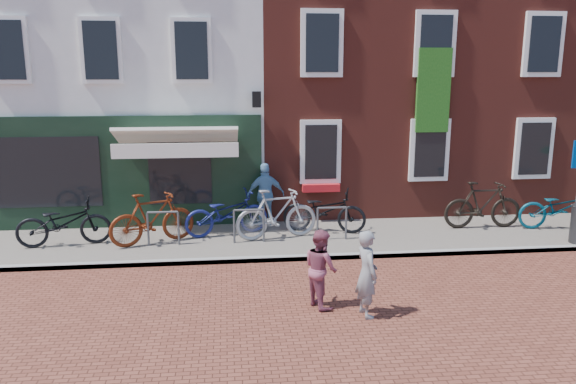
{
  "coord_description": "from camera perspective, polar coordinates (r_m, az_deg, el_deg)",
  "views": [
    {
      "loc": [
        -1.96,
        -11.54,
        4.11
      ],
      "look_at": [
        -0.58,
        1.08,
        1.34
      ],
      "focal_mm": 34.67,
      "sensor_mm": 36.0,
      "label": 1
    }
  ],
  "objects": [
    {
      "name": "bicycle_6",
      "position": [
        15.92,
        26.15,
        -1.5
      ],
      "size": [
        2.2,
        1.05,
        1.11
      ],
      "primitive_type": "imported",
      "rotation": [
        0.0,
        0.0,
        1.42
      ],
      "color": "#074052",
      "rests_on": "sidewalk"
    },
    {
      "name": "bicycle_5",
      "position": [
        15.24,
        19.36,
        -1.25
      ],
      "size": [
        2.06,
        0.61,
        1.23
      ],
      "primitive_type": "imported",
      "rotation": [
        0.0,
        0.0,
        1.55
      ],
      "color": "black",
      "rests_on": "sidewalk"
    },
    {
      "name": "woman",
      "position": [
        9.59,
        8.09,
        -8.27
      ],
      "size": [
        0.46,
        0.61,
        1.51
      ],
      "primitive_type": "imported",
      "rotation": [
        0.0,
        0.0,
        1.76
      ],
      "color": "gray",
      "rests_on": "ground"
    },
    {
      "name": "bicycle_3",
      "position": [
        13.48,
        -1.18,
        -2.26
      ],
      "size": [
        2.13,
        1.01,
        1.23
      ],
      "primitive_type": "imported",
      "rotation": [
        0.0,
        0.0,
        1.79
      ],
      "color": "#9C9D9F",
      "rests_on": "sidewalk"
    },
    {
      "name": "bicycle_1",
      "position": [
        13.47,
        -13.75,
        -2.63
      ],
      "size": [
        2.11,
        1.37,
        1.23
      ],
      "primitive_type": "imported",
      "rotation": [
        0.0,
        0.0,
        2.0
      ],
      "color": "#5B1F0B",
      "rests_on": "sidewalk"
    },
    {
      "name": "building_stucco",
      "position": [
        18.79,
        -15.98,
        13.05
      ],
      "size": [
        8.0,
        8.0,
        9.0
      ],
      "primitive_type": "cube",
      "color": "silver",
      "rests_on": "ground"
    },
    {
      "name": "boy",
      "position": [
        9.92,
        3.38,
        -7.79
      ],
      "size": [
        0.74,
        0.83,
        1.4
      ],
      "primitive_type": "imported",
      "rotation": [
        0.0,
        0.0,
        1.95
      ],
      "color": "#914559",
      "rests_on": "ground"
    },
    {
      "name": "building_brick_mid",
      "position": [
        18.98,
        6.0,
        14.94
      ],
      "size": [
        6.0,
        8.0,
        10.0
      ],
      "primitive_type": "cube",
      "color": "maroon",
      "rests_on": "ground"
    },
    {
      "name": "ground",
      "position": [
        12.41,
        3.23,
        -7.04
      ],
      "size": [
        80.0,
        80.0,
        0.0
      ],
      "primitive_type": "plane",
      "color": "brown"
    },
    {
      "name": "building_brick_right",
      "position": [
        21.07,
        22.66,
        13.82
      ],
      "size": [
        6.0,
        8.0,
        10.0
      ],
      "primitive_type": "cube",
      "color": "maroon",
      "rests_on": "ground"
    },
    {
      "name": "bicycle_0",
      "position": [
        13.96,
        -22.01,
        -2.93
      ],
      "size": [
        2.2,
        1.05,
        1.11
      ],
      "primitive_type": "imported",
      "rotation": [
        0.0,
        0.0,
        1.72
      ],
      "color": "black",
      "rests_on": "sidewalk"
    },
    {
      "name": "bicycle_4",
      "position": [
        14.07,
        3.73,
        -1.92
      ],
      "size": [
        2.24,
        1.31,
        1.11
      ],
      "primitive_type": "imported",
      "rotation": [
        0.0,
        0.0,
        1.28
      ],
      "color": "black",
      "rests_on": "sidewalk"
    },
    {
      "name": "sidewalk",
      "position": [
        13.98,
        6.28,
        -4.64
      ],
      "size": [
        24.0,
        3.0,
        0.1
      ],
      "primitive_type": "cube",
      "color": "slate",
      "rests_on": "ground"
    },
    {
      "name": "cafe_person",
      "position": [
        14.52,
        -2.31,
        -0.29
      ],
      "size": [
        1.02,
        0.49,
        1.68
      ],
      "primitive_type": "imported",
      "rotation": [
        0.0,
        0.0,
        3.22
      ],
      "color": "#6798C0",
      "rests_on": "sidewalk"
    },
    {
      "name": "bicycle_2",
      "position": [
        13.88,
        -6.32,
        -2.17
      ],
      "size": [
        2.23,
        1.28,
        1.11
      ],
      "primitive_type": "imported",
      "rotation": [
        0.0,
        0.0,
        1.85
      ],
      "color": "navy",
      "rests_on": "sidewalk"
    }
  ]
}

